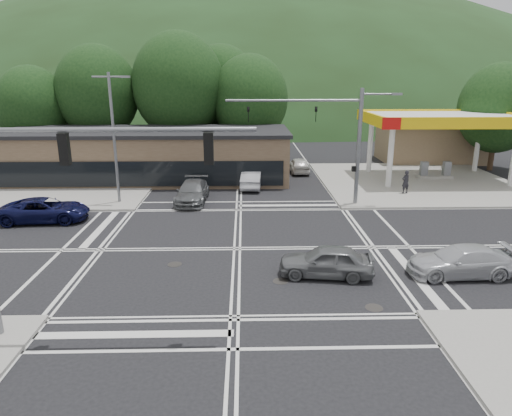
{
  "coord_description": "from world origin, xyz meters",
  "views": [
    {
      "loc": [
        0.43,
        -22.51,
        8.85
      ],
      "look_at": [
        1.07,
        2.84,
        1.4
      ],
      "focal_mm": 32.0,
      "sensor_mm": 36.0,
      "label": 1
    }
  ],
  "objects_px": {
    "car_grey_center": "(326,261)",
    "car_queue_b": "(299,165)",
    "car_blue_west": "(45,210)",
    "pedestrian": "(406,182)",
    "car_northbound": "(192,192)",
    "car_queue_a": "(252,179)",
    "car_silver_east": "(461,261)"
  },
  "relations": [
    {
      "from": "car_queue_a",
      "to": "pedestrian",
      "type": "relative_size",
      "value": 2.53
    },
    {
      "from": "car_blue_west",
      "to": "car_queue_a",
      "type": "xyz_separation_m",
      "value": [
        13.06,
        8.5,
        -0.01
      ]
    },
    {
      "from": "car_blue_west",
      "to": "car_grey_center",
      "type": "relative_size",
      "value": 1.25
    },
    {
      "from": "car_queue_a",
      "to": "pedestrian",
      "type": "xyz_separation_m",
      "value": [
        11.63,
        -2.63,
        0.3
      ]
    },
    {
      "from": "car_blue_west",
      "to": "pedestrian",
      "type": "distance_m",
      "value": 25.37
    },
    {
      "from": "car_queue_a",
      "to": "pedestrian",
      "type": "bearing_deg",
      "value": 172.18
    },
    {
      "from": "car_grey_center",
      "to": "car_queue_a",
      "type": "bearing_deg",
      "value": -161.65
    },
    {
      "from": "car_silver_east",
      "to": "car_queue_a",
      "type": "bearing_deg",
      "value": -152.12
    },
    {
      "from": "car_blue_west",
      "to": "pedestrian",
      "type": "relative_size",
      "value": 3.04
    },
    {
      "from": "car_queue_b",
      "to": "pedestrian",
      "type": "relative_size",
      "value": 2.38
    },
    {
      "from": "car_grey_center",
      "to": "car_blue_west",
      "type": "bearing_deg",
      "value": -109.68
    },
    {
      "from": "car_grey_center",
      "to": "car_queue_b",
      "type": "relative_size",
      "value": 1.02
    },
    {
      "from": "car_queue_b",
      "to": "car_grey_center",
      "type": "bearing_deg",
      "value": 84.29
    },
    {
      "from": "car_silver_east",
      "to": "car_northbound",
      "type": "relative_size",
      "value": 0.93
    },
    {
      "from": "car_northbound",
      "to": "car_silver_east",
      "type": "bearing_deg",
      "value": -41.39
    },
    {
      "from": "car_silver_east",
      "to": "car_queue_a",
      "type": "xyz_separation_m",
      "value": [
        -9.23,
        17.07,
        0.04
      ]
    },
    {
      "from": "pedestrian",
      "to": "car_northbound",
      "type": "bearing_deg",
      "value": -13.2
    },
    {
      "from": "car_grey_center",
      "to": "car_northbound",
      "type": "bearing_deg",
      "value": -141.81
    },
    {
      "from": "car_queue_b",
      "to": "car_northbound",
      "type": "distance_m",
      "value": 13.37
    },
    {
      "from": "car_queue_a",
      "to": "car_blue_west",
      "type": "bearing_deg",
      "value": 37.99
    },
    {
      "from": "car_queue_b",
      "to": "car_blue_west",
      "type": "bearing_deg",
      "value": 37.06
    },
    {
      "from": "car_queue_b",
      "to": "car_northbound",
      "type": "height_order",
      "value": "car_northbound"
    },
    {
      "from": "car_queue_a",
      "to": "car_queue_b",
      "type": "xyz_separation_m",
      "value": [
        4.5,
        5.85,
        -0.02
      ]
    },
    {
      "from": "car_grey_center",
      "to": "pedestrian",
      "type": "bearing_deg",
      "value": 157.27
    },
    {
      "from": "car_queue_b",
      "to": "pedestrian",
      "type": "xyz_separation_m",
      "value": [
        7.13,
        -8.48,
        0.32
      ]
    },
    {
      "from": "car_queue_a",
      "to": "car_northbound",
      "type": "xyz_separation_m",
      "value": [
        -4.34,
        -4.18,
        0.02
      ]
    },
    {
      "from": "car_blue_west",
      "to": "car_grey_center",
      "type": "bearing_deg",
      "value": -121.79
    },
    {
      "from": "pedestrian",
      "to": "car_grey_center",
      "type": "bearing_deg",
      "value": 40.51
    },
    {
      "from": "pedestrian",
      "to": "car_silver_east",
      "type": "bearing_deg",
      "value": 61.82
    },
    {
      "from": "car_queue_a",
      "to": "car_queue_b",
      "type": "height_order",
      "value": "car_queue_a"
    },
    {
      "from": "car_silver_east",
      "to": "pedestrian",
      "type": "bearing_deg",
      "value": 170.05
    },
    {
      "from": "car_queue_a",
      "to": "car_queue_b",
      "type": "distance_m",
      "value": 7.38
    }
  ]
}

